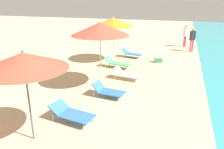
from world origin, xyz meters
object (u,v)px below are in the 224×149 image
person_walking_far (185,34)px  cooler_box (158,60)px  umbrella_second (24,61)px  lounger_second_shoreside (72,113)px  lounger_third_shoreside (126,74)px  lounger_farthest_shoreside (131,53)px  umbrella_farthest (113,22)px  lounger_farthest_inland (117,63)px  umbrella_third (100,29)px  person_walking_mid (192,37)px  lounger_third_inland (108,91)px

person_walking_far → cooler_box: (-1.48, -5.34, -0.90)m
umbrella_second → lounger_second_shoreside: size_ratio=1.66×
lounger_third_shoreside → cooler_box: lounger_third_shoreside is taller
umbrella_second → lounger_farthest_shoreside: bearing=86.6°
lounger_farthest_shoreside → person_walking_far: size_ratio=0.85×
lounger_second_shoreside → umbrella_farthest: umbrella_farthest is taller
lounger_farthest_inland → person_walking_far: size_ratio=0.92×
lounger_third_shoreside → person_walking_far: (2.63, 8.93, 0.82)m
umbrella_second → cooler_box: umbrella_second is taller
umbrella_third → cooler_box: bearing=67.4°
lounger_farthest_shoreside → person_walking_far: (3.38, 4.70, 0.78)m
lounger_second_shoreside → person_walking_mid: 12.32m
lounger_second_shoreside → umbrella_third: umbrella_third is taller
lounger_third_inland → person_walking_far: 11.54m
lounger_farthest_inland → umbrella_third: bearing=-76.4°
lounger_third_shoreside → lounger_farthest_inland: bearing=130.0°
lounger_second_shoreside → lounger_farthest_inland: 6.09m
lounger_second_shoreside → person_walking_mid: (3.88, 11.66, 0.80)m
lounger_third_shoreside → lounger_farthest_shoreside: bearing=109.2°
lounger_farthest_shoreside → lounger_second_shoreside: bearing=-77.3°
lounger_farthest_inland → person_walking_far: bearing=74.5°
person_walking_mid → umbrella_farthest: bearing=99.7°
person_walking_far → cooler_box: size_ratio=3.22×
person_walking_far → umbrella_third: bearing=-72.7°
person_walking_mid → person_walking_far: size_ratio=1.00×
lounger_farthest_inland → lounger_third_shoreside: bearing=-48.1°
umbrella_farthest → lounger_third_shoreside: bearing=-61.2°
person_walking_far → cooler_box: 5.61m
lounger_third_inland → person_walking_far: person_walking_far is taller
lounger_farthest_shoreside → person_walking_mid: person_walking_mid is taller
lounger_farthest_shoreside → person_walking_mid: bearing=50.5°
lounger_third_shoreside → lounger_third_inland: size_ratio=1.04×
umbrella_farthest → person_walking_far: bearing=54.7°
lounger_third_shoreside → lounger_farthest_inland: 1.95m
umbrella_second → lounger_farthest_shoreside: umbrella_second is taller
lounger_third_shoreside → cooler_box: bearing=81.5°
lounger_farthest_inland → person_walking_far: (3.63, 7.26, 0.77)m
lounger_third_shoreside → lounger_farthest_shoreside: lounger_farthest_shoreside is taller
lounger_third_shoreside → lounger_third_inland: (-0.22, -2.22, -0.00)m
lounger_third_shoreside → lounger_farthest_shoreside: (-0.75, 4.23, 0.04)m
umbrella_farthest → cooler_box: bearing=13.5°
lounger_farthest_inland → umbrella_farthest: bearing=127.2°
umbrella_second → lounger_farthest_inland: bearing=87.4°
umbrella_third → lounger_third_shoreside: size_ratio=2.12×
lounger_second_shoreside → umbrella_farthest: bearing=106.3°
lounger_second_shoreside → umbrella_third: (-0.14, 3.15, 2.34)m
umbrella_second → lounger_third_inland: umbrella_second is taller
umbrella_second → umbrella_farthest: bearing=91.9°
lounger_second_shoreside → umbrella_third: 3.93m
lounger_second_shoreside → lounger_third_inland: (0.51, 2.19, -0.02)m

